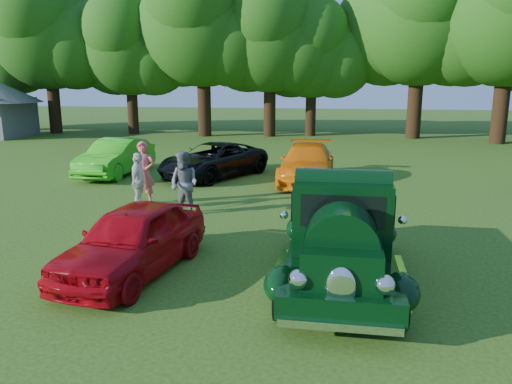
% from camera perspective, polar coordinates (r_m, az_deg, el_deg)
% --- Properties ---
extents(ground, '(120.00, 120.00, 0.00)m').
position_cam_1_polar(ground, '(10.18, 3.48, -8.80)').
color(ground, '#274E12').
rests_on(ground, ground).
extents(hero_pickup, '(2.38, 5.12, 2.00)m').
position_cam_1_polar(hero_pickup, '(9.44, 9.68, -5.13)').
color(hero_pickup, black).
rests_on(hero_pickup, ground).
extents(red_convertible, '(2.19, 4.19, 1.36)m').
position_cam_1_polar(red_convertible, '(10.08, -13.88, -5.28)').
color(red_convertible, '#A5070F').
rests_on(red_convertible, ground).
extents(back_car_lime, '(1.71, 4.43, 1.44)m').
position_cam_1_polar(back_car_lime, '(20.77, -15.71, 3.85)').
color(back_car_lime, green).
rests_on(back_car_lime, ground).
extents(back_car_black, '(4.16, 5.30, 1.34)m').
position_cam_1_polar(back_car_black, '(19.63, -4.89, 3.64)').
color(back_car_black, black).
rests_on(back_car_black, ground).
extents(back_car_orange, '(1.96, 4.80, 1.39)m').
position_cam_1_polar(back_car_orange, '(18.74, 5.85, 3.27)').
color(back_car_orange, orange).
rests_on(back_car_orange, ground).
extents(spectator_pink, '(0.73, 0.50, 1.94)m').
position_cam_1_polar(spectator_pink, '(15.51, -12.71, 2.11)').
color(spectator_pink, '#D7585A').
rests_on(spectator_pink, ground).
extents(spectator_grey, '(1.07, 0.96, 1.81)m').
position_cam_1_polar(spectator_grey, '(14.01, -8.21, 0.92)').
color(spectator_grey, slate).
rests_on(spectator_grey, ground).
extents(spectator_white, '(0.53, 1.04, 1.70)m').
position_cam_1_polar(spectator_white, '(14.85, -13.29, 1.15)').
color(spectator_white, silver).
rests_on(spectator_white, ground).
extents(tree_line, '(63.50, 10.64, 12.21)m').
position_cam_1_polar(tree_line, '(33.78, 14.67, 17.85)').
color(tree_line, '#311E10').
rests_on(tree_line, ground).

